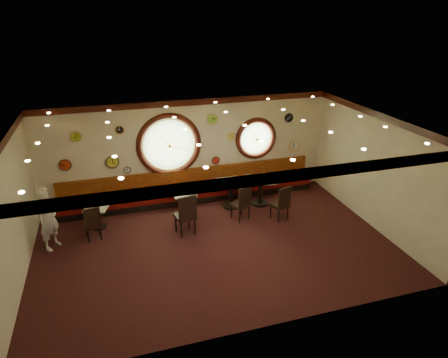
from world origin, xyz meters
The scene contains 49 objects.
floor centered at (0.00, 0.00, 0.00)m, with size 9.00×6.00×0.00m, color black.
ceiling centered at (0.00, 0.00, 3.20)m, with size 9.00×6.00×0.02m, color gold.
wall_back centered at (0.00, 3.00, 1.60)m, with size 9.00×0.02×3.20m, color beige.
wall_front centered at (0.00, -3.00, 1.60)m, with size 9.00×0.02×3.20m, color beige.
wall_left centered at (-4.50, 0.00, 1.60)m, with size 0.02×6.00×3.20m, color beige.
wall_right centered at (4.50, 0.00, 1.60)m, with size 0.02×6.00×3.20m, color beige.
molding_back centered at (0.00, 2.95, 3.11)m, with size 9.00×0.10×0.18m, color #340F09.
molding_front centered at (0.00, -2.95, 3.11)m, with size 9.00×0.10×0.18m, color #340F09.
molding_right centered at (4.45, 0.00, 3.11)m, with size 0.10×6.00×0.18m, color #340F09.
banquette_base centered at (0.00, 2.72, 0.10)m, with size 8.00×0.55×0.20m, color black.
banquette_seat centered at (0.00, 2.72, 0.35)m, with size 8.00×0.55×0.30m, color #550907.
banquette_back centered at (0.00, 2.94, 0.75)m, with size 8.00×0.10×0.55m, color #5F0D07.
porthole_left_glass centered at (-0.60, 3.00, 1.85)m, with size 1.66×1.66×0.02m, color #A0D07D.
porthole_left_frame centered at (-0.60, 2.98, 1.85)m, with size 1.98×1.98×0.18m, color #340F09.
porthole_left_ring centered at (-0.60, 2.95, 1.85)m, with size 1.61×1.61×0.03m, color gold.
porthole_right_glass centered at (2.20, 3.00, 1.80)m, with size 1.10×1.10×0.02m, color #A0D07D.
porthole_right_frame centered at (2.20, 2.98, 1.80)m, with size 1.38×1.38×0.18m, color #340F09.
porthole_right_ring centered at (2.20, 2.95, 1.80)m, with size 1.09×1.09×0.03m, color gold.
wall_clock_0 centered at (3.30, 2.96, 2.40)m, with size 0.28×0.28×0.03m, color black.
wall_clock_1 centered at (0.85, 2.96, 1.20)m, with size 0.24×0.24×0.03m, color red.
wall_clock_2 centered at (3.55, 2.96, 1.45)m, with size 0.34×0.34×0.03m, color white.
wall_clock_3 centered at (-2.30, 2.96, 1.50)m, with size 0.36×0.36×0.03m, color yellow.
wall_clock_4 centered at (-1.90, 2.96, 1.20)m, with size 0.20×0.20×0.03m, color white.
wall_clock_5 centered at (-3.60, 2.96, 1.55)m, with size 0.32×0.32×0.03m, color red.
wall_clock_6 centered at (-3.20, 2.96, 2.35)m, with size 0.26×0.26×0.03m, color #A2C928.
wall_clock_7 centered at (0.75, 2.96, 2.55)m, with size 0.30×0.30×0.03m, color #7EBD3B.
wall_clock_8 centered at (1.35, 2.96, 1.95)m, with size 0.22×0.22×0.03m, color #D6CB47.
wall_clock_9 centered at (-2.00, 2.96, 2.45)m, with size 0.24×0.24×0.03m, color black.
table_a centered at (-2.86, 1.85, 0.41)m, with size 0.76×0.76×0.66m.
table_b centered at (-0.39, 1.93, 0.45)m, with size 0.67×0.67×0.71m.
table_c centered at (1.05, 1.98, 0.54)m, with size 0.82×0.82×0.85m.
table_d centered at (1.98, 1.90, 0.55)m, with size 0.87×0.87×0.87m.
chair_a centered at (-2.98, 1.21, 0.56)m, with size 0.47×0.47×0.60m.
chair_b centered at (-0.58, 0.77, 0.68)m, with size 0.59×0.59×0.74m.
chair_c centered at (1.12, 1.11, 0.61)m, with size 0.59×0.59×0.66m.
chair_d centered at (2.19, 0.79, 0.60)m, with size 0.55×0.55×0.65m.
condiment_a_salt centered at (-2.94, 1.88, 0.70)m, with size 0.03×0.03×0.09m, color #BDBDC1.
condiment_b_salt centered at (-0.42, 1.98, 0.75)m, with size 0.03×0.03×0.09m, color silver.
condiment_c_salt centered at (1.00, 1.99, 0.91)m, with size 0.04×0.04×0.11m, color silver.
condiment_d_salt centered at (1.87, 1.96, 0.92)m, with size 0.04×0.04×0.10m, color silver.
condiment_a_pepper centered at (-2.87, 1.79, 0.71)m, with size 0.04×0.04×0.11m, color silver.
condiment_b_pepper centered at (-0.33, 1.96, 0.76)m, with size 0.03×0.03×0.10m, color silver.
condiment_c_pepper centered at (1.04, 1.99, 0.91)m, with size 0.04×0.04×0.11m, color silver.
condiment_d_pepper centered at (1.98, 1.84, 0.91)m, with size 0.03×0.03×0.09m, color silver.
condiment_a_bottle centered at (-2.75, 1.96, 0.74)m, with size 0.05×0.05×0.17m, color gold.
condiment_b_bottle centered at (-0.29, 2.02, 0.79)m, with size 0.05×0.05×0.16m, color gold.
condiment_c_bottle centered at (1.19, 2.05, 0.93)m, with size 0.05×0.05×0.16m, color yellow.
condiment_d_bottle centered at (2.07, 1.94, 0.95)m, with size 0.05×0.05×0.16m, color gold.
waiter centered at (-4.00, 1.17, 0.85)m, with size 0.62×0.41×1.70m, color silver.
Camera 1 is at (-2.33, -8.45, 5.69)m, focal length 32.00 mm.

